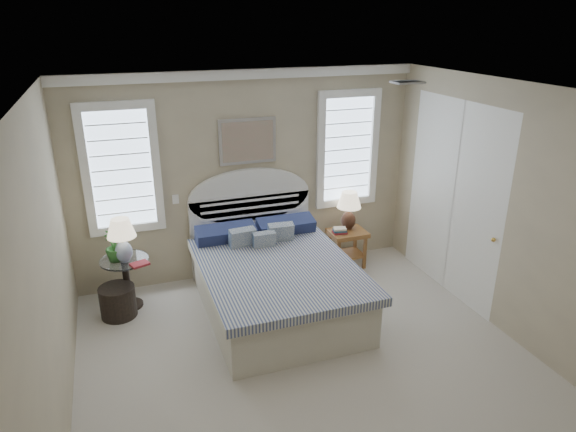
# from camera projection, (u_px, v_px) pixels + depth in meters

# --- Properties ---
(floor) EXTENTS (4.50, 5.00, 0.01)m
(floor) POSITION_uv_depth(u_px,v_px,m) (321.00, 381.00, 4.95)
(floor) COLOR beige
(floor) RESTS_ON ground
(ceiling) EXTENTS (4.50, 5.00, 0.01)m
(ceiling) POSITION_uv_depth(u_px,v_px,m) (329.00, 97.00, 3.97)
(ceiling) COLOR white
(ceiling) RESTS_ON wall_back
(wall_back) EXTENTS (4.50, 0.02, 2.70)m
(wall_back) POSITION_uv_depth(u_px,v_px,m) (248.00, 176.00, 6.66)
(wall_back) COLOR #C1B291
(wall_back) RESTS_ON floor
(wall_left) EXTENTS (0.02, 5.00, 2.70)m
(wall_left) POSITION_uv_depth(u_px,v_px,m) (42.00, 299.00, 3.76)
(wall_left) COLOR #C1B291
(wall_left) RESTS_ON floor
(wall_right) EXTENTS (0.02, 5.00, 2.70)m
(wall_right) POSITION_uv_depth(u_px,v_px,m) (530.00, 223.00, 5.16)
(wall_right) COLOR #C1B291
(wall_right) RESTS_ON floor
(crown_molding) EXTENTS (4.50, 0.08, 0.12)m
(crown_molding) POSITION_uv_depth(u_px,v_px,m) (246.00, 74.00, 6.15)
(crown_molding) COLOR white
(crown_molding) RESTS_ON wall_back
(hvac_vent) EXTENTS (0.30, 0.20, 0.02)m
(hvac_vent) POSITION_uv_depth(u_px,v_px,m) (407.00, 82.00, 5.05)
(hvac_vent) COLOR #B2B2B2
(hvac_vent) RESTS_ON ceiling
(switch_plate) EXTENTS (0.08, 0.01, 0.12)m
(switch_plate) POSITION_uv_depth(u_px,v_px,m) (176.00, 199.00, 6.42)
(switch_plate) COLOR white
(switch_plate) RESTS_ON wall_back
(window_left) EXTENTS (0.90, 0.06, 1.60)m
(window_left) POSITION_uv_depth(u_px,v_px,m) (121.00, 169.00, 6.07)
(window_left) COLOR #A9BED6
(window_left) RESTS_ON wall_back
(window_right) EXTENTS (0.90, 0.06, 1.60)m
(window_right) POSITION_uv_depth(u_px,v_px,m) (347.00, 149.00, 6.98)
(window_right) COLOR #A9BED6
(window_right) RESTS_ON wall_back
(painting) EXTENTS (0.74, 0.04, 0.58)m
(painting) POSITION_uv_depth(u_px,v_px,m) (248.00, 141.00, 6.45)
(painting) COLOR silver
(painting) RESTS_ON wall_back
(closet_door) EXTENTS (0.02, 1.80, 2.40)m
(closet_door) POSITION_uv_depth(u_px,v_px,m) (453.00, 199.00, 6.26)
(closet_door) COLOR white
(closet_door) RESTS_ON floor
(bed) EXTENTS (1.72, 2.28, 1.47)m
(bed) POSITION_uv_depth(u_px,v_px,m) (274.00, 278.00, 6.09)
(bed) COLOR #BAB7A3
(bed) RESTS_ON floor
(side_table_left) EXTENTS (0.56, 0.56, 0.63)m
(side_table_left) POSITION_uv_depth(u_px,v_px,m) (126.00, 278.00, 6.10)
(side_table_left) COLOR black
(side_table_left) RESTS_ON floor
(nightstand_right) EXTENTS (0.50, 0.40, 0.53)m
(nightstand_right) POSITION_uv_depth(u_px,v_px,m) (347.00, 241.00, 7.10)
(nightstand_right) COLOR olive
(nightstand_right) RESTS_ON floor
(floor_pot) EXTENTS (0.45, 0.45, 0.37)m
(floor_pot) POSITION_uv_depth(u_px,v_px,m) (118.00, 302.00, 5.97)
(floor_pot) COLOR black
(floor_pot) RESTS_ON floor
(lamp_left) EXTENTS (0.37, 0.37, 0.53)m
(lamp_left) POSITION_uv_depth(u_px,v_px,m) (122.00, 235.00, 5.85)
(lamp_left) COLOR silver
(lamp_left) RESTS_ON side_table_left
(lamp_right) EXTENTS (0.42, 0.42, 0.54)m
(lamp_right) POSITION_uv_depth(u_px,v_px,m) (349.00, 206.00, 7.03)
(lamp_right) COLOR black
(lamp_right) RESTS_ON nightstand_right
(potted_plant) EXTENTS (0.27, 0.27, 0.38)m
(potted_plant) POSITION_uv_depth(u_px,v_px,m) (115.00, 246.00, 5.91)
(potted_plant) COLOR #3A7930
(potted_plant) RESTS_ON side_table_left
(books_left) EXTENTS (0.23, 0.20, 0.03)m
(books_left) POSITION_uv_depth(u_px,v_px,m) (140.00, 264.00, 5.86)
(books_left) COLOR maroon
(books_left) RESTS_ON side_table_left
(books_right) EXTENTS (0.21, 0.16, 0.08)m
(books_right) POSITION_uv_depth(u_px,v_px,m) (340.00, 231.00, 6.98)
(books_right) COLOR maroon
(books_right) RESTS_ON nightstand_right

